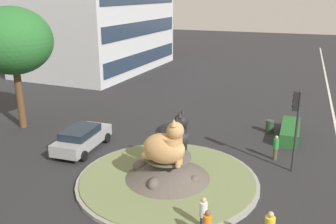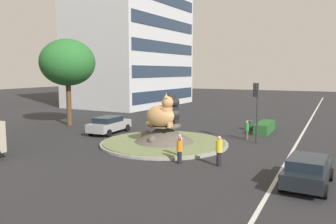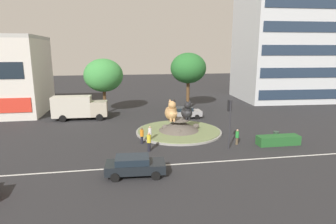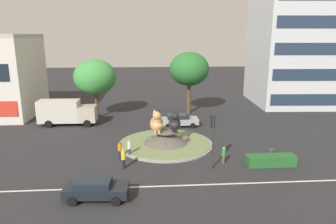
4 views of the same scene
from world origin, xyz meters
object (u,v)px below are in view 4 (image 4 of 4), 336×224
Objects in this scene: traffic_light_mast at (213,132)px; pedestrian_orange_shirt at (120,149)px; parked_car_right at (179,120)px; cat_statue_calico at (157,123)px; pedestrian_green_shirt at (224,155)px; litter_bin at (271,154)px; pedestrian_white_shirt at (129,148)px; cat_statue_black at (175,123)px; pedestrian_yellow_shirt at (123,158)px; second_tree_near_tower at (189,69)px; delivery_box_truck at (66,112)px; sedan_on_far_lane at (96,188)px; office_tower at (319,23)px; broadleaf_tree_behind_island at (95,77)px.

traffic_light_mast is 8.70m from pedestrian_orange_shirt.
cat_statue_calico is at bearing -115.83° from parked_car_right.
litter_bin is at bearing -35.18° from pedestrian_green_shirt.
pedestrian_white_shirt is (-7.05, 3.17, -2.38)m from traffic_light_mast.
cat_statue_black is 1.38× the size of pedestrian_white_shirt.
pedestrian_yellow_shirt is (-4.83, -5.54, -1.40)m from cat_statue_black.
second_tree_near_tower is 5.37× the size of pedestrian_white_shirt.
cat_statue_black is 2.49× the size of litter_bin.
delivery_box_truck is at bearing -120.34° from cat_statue_black.
pedestrian_white_shirt is 0.92m from pedestrian_orange_shirt.
litter_bin is at bearing 121.38° from pedestrian_yellow_shirt.
cat_statue_black is 1.39× the size of pedestrian_orange_shirt.
sedan_on_far_lane is at bearing -157.66° from litter_bin.
second_tree_near_tower is 18.92m from pedestrian_green_shirt.
traffic_light_mast reaches higher than parked_car_right.
cat_statue_black reaches higher than pedestrian_green_shirt.
traffic_light_mast reaches higher than cat_statue_black.
delivery_box_truck reaches higher than pedestrian_green_shirt.
pedestrian_green_shirt reaches higher than parked_car_right.
second_tree_near_tower is 19.12m from pedestrian_orange_shirt.
office_tower is at bearing 4.66° from pedestrian_green_shirt.
pedestrian_orange_shirt is 1.05× the size of pedestrian_green_shirt.
cat_statue_calico is 0.54× the size of parked_car_right.
cat_statue_calico is 34.18m from office_tower.
cat_statue_calico is 13.88m from delivery_box_truck.
pedestrian_orange_shirt is 1.79× the size of litter_bin.
parked_car_right is (-2.68, 11.64, -0.01)m from pedestrian_green_shirt.
delivery_box_truck is (-7.51, 11.42, 0.83)m from pedestrian_orange_shirt.
pedestrian_white_shirt is 13.87m from delivery_box_truck.
pedestrian_yellow_shirt is 0.38× the size of parked_car_right.
second_tree_near_tower is (12.82, 1.35, 0.81)m from broadleaf_tree_behind_island.
traffic_light_mast is at bearing 171.81° from pedestrian_green_shirt.
broadleaf_tree_behind_island is at bearing 28.38° from traffic_light_mast.
broadleaf_tree_behind_island reaches higher than traffic_light_mast.
pedestrian_white_shirt is at bearing -55.16° from cat_statue_black.
office_tower is 29.04m from parked_car_right.
litter_bin is (17.98, -15.99, -5.09)m from broadleaf_tree_behind_island.
cat_statue_calico reaches higher than delivery_box_truck.
pedestrian_yellow_shirt is 0.25× the size of delivery_box_truck.
pedestrian_yellow_shirt is at bearing -31.43° from cat_statue_calico.
delivery_box_truck is (-16.05, -4.79, -4.67)m from second_tree_near_tower.
cat_statue_calico is at bearing 69.36° from sedan_on_far_lane.
cat_statue_black is at bearing 165.22° from pedestrian_yellow_shirt.
traffic_light_mast is 21.56m from broadleaf_tree_behind_island.
pedestrian_orange_shirt is at bearing -56.41° from cat_statue_black.
second_tree_near_tower is at bearing -8.17° from traffic_light_mast.
cat_statue_black is at bearing 62.06° from sedan_on_far_lane.
cat_statue_black is 6.80m from parked_car_right.
second_tree_near_tower is 4.89× the size of pedestrian_yellow_shirt.
traffic_light_mast is at bearing -85.70° from parked_car_right.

